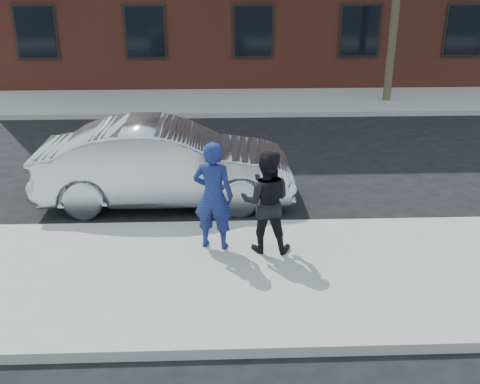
{
  "coord_description": "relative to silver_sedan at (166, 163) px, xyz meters",
  "views": [
    {
      "loc": [
        -1.16,
        -7.49,
        4.42
      ],
      "look_at": [
        -0.86,
        0.4,
        1.2
      ],
      "focal_mm": 42.0,
      "sensor_mm": 36.0,
      "label": 1
    }
  ],
  "objects": [
    {
      "name": "ground",
      "position": [
        2.21,
        -2.87,
        -0.81
      ],
      "size": [
        100.0,
        100.0,
        0.0
      ],
      "primitive_type": "plane",
      "color": "black",
      "rests_on": "ground"
    },
    {
      "name": "silver_sedan",
      "position": [
        0.0,
        0.0,
        0.0
      ],
      "size": [
        4.93,
        1.76,
        1.62
      ],
      "primitive_type": "imported",
      "rotation": [
        0.0,
        0.0,
        1.58
      ],
      "color": "#B7BABF",
      "rests_on": "ground"
    },
    {
      "name": "man_hoodie",
      "position": [
        0.94,
        -2.23,
        0.23
      ],
      "size": [
        0.73,
        0.58,
        1.77
      ],
      "rotation": [
        0.0,
        0.0,
        2.9
      ],
      "color": "navy",
      "rests_on": "near_sidewalk"
    },
    {
      "name": "far_sidewalk",
      "position": [
        2.21,
        8.38,
        -0.74
      ],
      "size": [
        50.0,
        3.5,
        0.15
      ],
      "primitive_type": "cube",
      "color": "gray",
      "rests_on": "ground"
    },
    {
      "name": "near_curb",
      "position": [
        2.21,
        -1.32,
        -0.74
      ],
      "size": [
        50.0,
        0.1,
        0.15
      ],
      "primitive_type": "cube",
      "color": "#999691",
      "rests_on": "ground"
    },
    {
      "name": "near_sidewalk",
      "position": [
        2.21,
        -3.12,
        -0.74
      ],
      "size": [
        50.0,
        3.5,
        0.15
      ],
      "primitive_type": "cube",
      "color": "gray",
      "rests_on": "ground"
    },
    {
      "name": "man_peacoat",
      "position": [
        1.76,
        -2.35,
        0.17
      ],
      "size": [
        0.88,
        0.73,
        1.66
      ],
      "rotation": [
        0.0,
        0.0,
        3.01
      ],
      "color": "black",
      "rests_on": "near_sidewalk"
    },
    {
      "name": "far_curb",
      "position": [
        2.21,
        6.58,
        -0.74
      ],
      "size": [
        50.0,
        0.1,
        0.15
      ],
      "primitive_type": "cube",
      "color": "#999691",
      "rests_on": "ground"
    }
  ]
}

